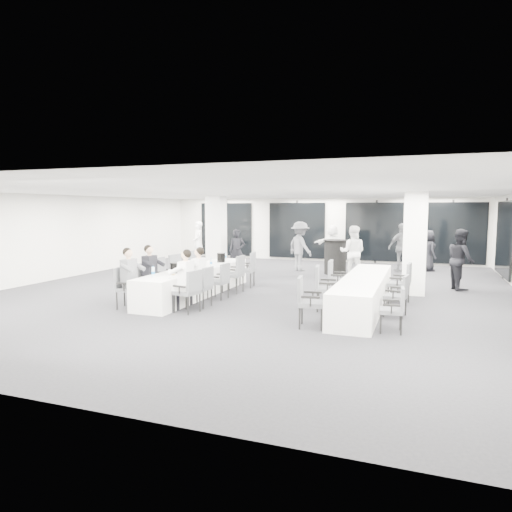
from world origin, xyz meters
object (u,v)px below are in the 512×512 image
Objects in this scene: banquet_table_side at (364,293)px; ice_bucket_near at (175,268)px; chair_side_right_mid at (399,293)px; standing_guest_a at (237,248)px; chair_main_left_far at (197,265)px; standing_guest_g at (198,240)px; chair_main_left_fourth at (179,270)px; chair_side_left_mid at (324,285)px; standing_guest_f at (332,242)px; ice_bucket_far at (221,258)px; chair_side_right_far at (403,281)px; banquet_table_main at (197,281)px; chair_main_right_near at (190,289)px; standing_guest_c at (300,243)px; standing_guest_e at (428,248)px; chair_main_left_second at (146,280)px; chair_side_left_far at (336,277)px; chair_main_right_far at (248,267)px; chair_main_right_fourth at (236,272)px; chair_side_left_near at (307,299)px; chair_main_left_mid at (163,274)px; standing_guest_b at (353,249)px; chair_side_right_near at (395,307)px; standing_guest_d at (402,244)px; cocktail_table at (335,257)px; chair_main_right_mid at (221,279)px; standing_guest_h at (461,255)px; chair_main_left_near at (125,285)px.

banquet_table_side is 18.89× the size of ice_bucket_near.
standing_guest_a is at bearing 57.61° from chair_side_right_mid.
standing_guest_g is (-2.43, 4.78, 0.43)m from chair_main_left_far.
chair_main_left_fourth is 4.60m from chair_side_left_mid.
standing_guest_f reaches higher than ice_bucket_far.
chair_main_left_fourth is 8.43m from standing_guest_f.
banquet_table_main is at bearing 103.62° from chair_side_right_far.
standing_guest_c reaches higher than chair_main_right_near.
standing_guest_e is (5.93, 7.29, 0.50)m from banquet_table_main.
chair_side_left_far reaches higher than chair_main_left_second.
chair_main_right_far is (1.67, 2.85, 0.05)m from chair_main_left_second.
chair_main_right_near is 2.66m from chair_main_right_fourth.
chair_main_right_near is 9.29m from standing_guest_g.
banquet_table_side is 1.30m from chair_side_left_far.
chair_main_left_far is at bearing -126.10° from chair_side_left_mid.
chair_side_left_far is at bearing -8.37° from ice_bucket_far.
chair_side_left_far is 1.68m from chair_side_right_far.
chair_side_left_near is at bearing 46.02° from chair_main_left_far.
chair_side_left_mid is (2.78, -2.33, -0.00)m from chair_main_right_far.
chair_side_right_far is (6.13, 1.08, -0.00)m from chair_main_left_mid.
standing_guest_b reaches higher than banquet_table_main.
chair_side_left_far is at bearing 54.94° from chair_side_right_mid.
chair_main_left_far is at bearing 117.74° from banquet_table_main.
chair_main_left_mid is (-0.84, -0.34, 0.21)m from banquet_table_main.
banquet_table_main is 3.73m from chair_side_left_far.
chair_side_left_near is at bearing 91.23° from chair_side_right_near.
chair_main_right_fourth reaches higher than chair_side_right_mid.
standing_guest_b is 2.73m from standing_guest_d.
standing_guest_b reaches higher than cocktail_table.
chair_side_left_mid is at bearing 92.07° from chair_main_left_mid.
chair_main_right_mid is at bearing -109.34° from cocktail_table.
chair_main_right_far is 3.92m from standing_guest_b.
ice_bucket_far is (-6.69, -2.00, -0.11)m from standing_guest_h.
chair_side_right_far reaches higher than chair_main_left_near.
banquet_table_side is 8.83m from standing_guest_f.
chair_side_right_mid is 0.45× the size of standing_guest_g.
chair_main_right_near is 4.62m from chair_side_right_mid.
chair_side_left_near is at bearing 75.63° from chair_main_left_near.
standing_guest_d is at bearing -46.46° from chair_main_right_far.
chair_main_left_fourth is at bearing 105.59° from standing_guest_e.
chair_side_left_mid is (2.78, -0.38, 0.06)m from chair_main_right_mid.
chair_side_left_near is at bearing -121.27° from chair_main_right_mid.
banquet_table_side is 1.03m from chair_side_left_mid.
chair_main_right_far reaches higher than chair_side_right_mid.
chair_main_right_fourth is 1.06m from ice_bucket_far.
chair_main_left_fourth is at bearing 170.99° from chair_main_left_second.
chair_main_left_near is 0.96× the size of chair_side_left_near.
standing_guest_b is at bearing 172.62° from chair_side_left_near.
chair_main_right_far is (0.01, 3.62, 0.04)m from chair_main_right_near.
standing_guest_c is at bearing 165.82° from chair_main_left_mid.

